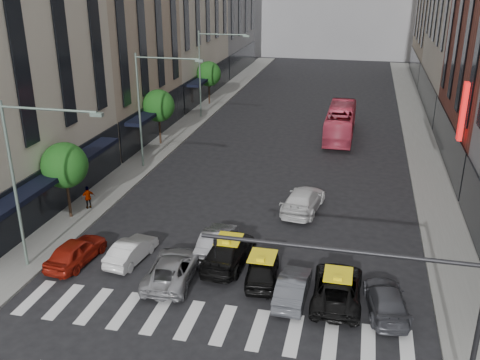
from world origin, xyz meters
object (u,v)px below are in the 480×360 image
Objects in this scene: streetlamp_near at (28,166)px; streetlamp_far at (208,63)px; car_white_front at (131,250)px; bus at (340,122)px; car_red at (76,251)px; pedestrian_far at (88,197)px; streetlamp_mid at (150,96)px; taxi_left at (229,252)px; taxi_center at (262,268)px.

streetlamp_far is (0.00, 32.00, 0.00)m from streetlamp_near.
car_white_front is 0.36× the size of bus.
streetlamp_far is 31.45m from car_red.
streetlamp_near is at bearing 40.99° from car_red.
pedestrian_far is at bearing -92.87° from streetlamp_far.
streetlamp_far is 30.84m from car_white_front.
car_red is (1.42, -30.99, -5.20)m from streetlamp_far.
streetlamp_mid is 5.83× the size of pedestrian_far.
streetlamp_far is 15.24m from bus.
pedestrian_far is at bearing 99.38° from streetlamp_near.
streetlamp_far reaches higher than pedestrian_far.
streetlamp_near is at bearing 31.92° from car_white_front.
streetlamp_mid is at bearing -65.52° from car_white_front.
car_red is at bearing 25.40° from car_white_front.
car_white_front is at bearing 13.57° from taxi_left.
streetlamp_mid reaches higher than pedestrian_far.
pedestrian_far is at bearing -61.99° from car_red.
pedestrian_far reaches higher than car_white_front.
pedestrian_far is at bearing 54.01° from bus.
taxi_left is at bearing 113.93° from pedestrian_far.
streetlamp_far is at bearing 90.00° from streetlamp_mid.
streetlamp_far is at bearing -67.84° from taxi_left.
car_red is at bearing -87.37° from streetlamp_far.
streetlamp_far is 2.16× the size of car_red.
taxi_left is 3.28× the size of pedestrian_far.
streetlamp_near is 2.22× the size of taxi_center.
taxi_left reaches higher than car_white_front.
taxi_center is at bearing -171.30° from car_red.
pedestrian_far reaches higher than taxi_left.
taxi_center is at bearing -69.06° from streetlamp_far.
car_white_front is 0.75× the size of taxi_left.
streetlamp_far is at bearing 90.00° from streetlamp_near.
streetlamp_near reaches higher than bus.
streetlamp_far is at bearing -14.68° from bus.
car_white_front is at bearing -81.94° from streetlamp_far.
bus is (4.52, 25.40, 0.72)m from taxi_left.
car_red is at bearing 16.50° from taxi_left.
bus is (14.07, 28.21, -4.45)m from streetlamp_near.
pedestrian_far is at bearing -37.52° from car_white_front.
streetlamp_near is 32.00m from streetlamp_far.
car_white_front is 5.37m from taxi_left.
taxi_center is at bearing 85.19° from bus.
streetlamp_mid is 15.63m from car_white_front.
car_white_front is at bearing -156.68° from car_red.
pedestrian_far is at bearing -19.21° from taxi_left.
taxi_left is at bearing -161.97° from car_red.
streetlamp_near is at bearing 20.43° from taxi_left.
streetlamp_mid is 1.78× the size of taxi_left.
car_red is at bearing 69.62° from pedestrian_far.
streetlamp_mid is at bearing 90.00° from streetlamp_near.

